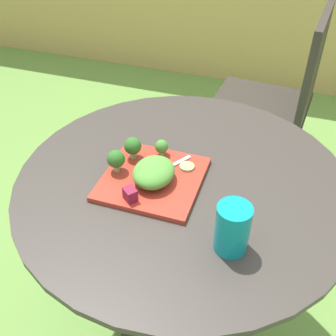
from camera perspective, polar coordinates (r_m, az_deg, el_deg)
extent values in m
plane|color=#669342|center=(1.66, 1.51, -20.91)|extent=(12.00, 12.00, 0.00)
cylinder|color=#38332D|center=(1.10, 2.14, -1.84)|extent=(0.89, 0.89, 0.02)
cylinder|color=#38332D|center=(1.35, 1.78, -12.94)|extent=(0.06, 0.06, 0.67)
cylinder|color=#38332D|center=(1.65, 1.52, -20.56)|extent=(0.44, 0.44, 0.04)
cube|color=#332D28|center=(2.02, 12.52, 8.31)|extent=(0.48, 0.48, 0.03)
cube|color=#332D28|center=(1.89, 19.53, 13.05)|extent=(0.07, 0.42, 0.45)
cylinder|color=#332D28|center=(2.31, 8.52, 6.77)|extent=(0.02, 0.02, 0.43)
cylinder|color=#332D28|center=(2.03, 5.56, 1.82)|extent=(0.02, 0.02, 0.43)
cylinder|color=#332D28|center=(2.27, 17.23, 4.59)|extent=(0.02, 0.02, 0.43)
cylinder|color=#332D28|center=(1.98, 15.44, -0.77)|extent=(0.02, 0.02, 0.43)
cube|color=#AD3323|center=(1.08, -2.17, -1.50)|extent=(0.25, 0.25, 0.01)
cylinder|color=#0F8C93|center=(0.90, 8.93, -8.27)|extent=(0.08, 0.08, 0.12)
cylinder|color=#0D777D|center=(0.91, 8.82, -9.03)|extent=(0.07, 0.07, 0.08)
cube|color=silver|center=(1.11, 1.01, 0.52)|extent=(0.07, 0.10, 0.00)
cube|color=silver|center=(1.08, -2.09, -1.13)|extent=(0.04, 0.05, 0.00)
ellipsoid|color=#519338|center=(1.05, -1.99, -0.59)|extent=(0.11, 0.13, 0.06)
cylinder|color=#99B770|center=(1.10, -7.12, 0.03)|extent=(0.02, 0.02, 0.02)
sphere|color=#2D6623|center=(1.08, -7.24, 1.26)|extent=(0.05, 0.05, 0.05)
cylinder|color=#99B770|center=(1.15, -0.89, 2.14)|extent=(0.01, 0.01, 0.01)
sphere|color=#427F33|center=(1.14, -0.90, 3.02)|extent=(0.04, 0.04, 0.04)
cylinder|color=#99B770|center=(1.14, -4.85, 1.87)|extent=(0.02, 0.02, 0.02)
sphere|color=#2D6623|center=(1.12, -4.93, 3.08)|extent=(0.05, 0.05, 0.05)
cylinder|color=#8EB766|center=(1.11, 2.50, 0.24)|extent=(0.04, 0.04, 0.01)
cube|color=maroon|center=(1.01, -5.28, -3.66)|extent=(0.04, 0.04, 0.03)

